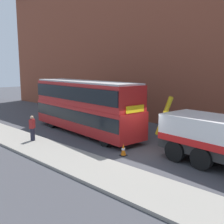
% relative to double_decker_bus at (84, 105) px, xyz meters
% --- Properties ---
extents(ground_plane, '(120.00, 120.00, 0.00)m').
position_rel_double_decker_bus_xyz_m(ground_plane, '(6.45, -0.50, -2.23)').
color(ground_plane, '#424247').
extents(near_kerb, '(60.00, 2.80, 0.15)m').
position_rel_double_decker_bus_xyz_m(near_kerb, '(6.45, -4.70, -2.16)').
color(near_kerb, gray).
rests_on(near_kerb, ground_plane).
extents(building_facade, '(60.00, 1.50, 16.00)m').
position_rel_double_decker_bus_xyz_m(building_facade, '(6.45, 7.48, 5.84)').
color(building_facade, brown).
rests_on(building_facade, ground_plane).
extents(double_decker_bus, '(11.19, 3.61, 4.06)m').
position_rel_double_decker_bus_xyz_m(double_decker_bus, '(0.00, 0.00, 0.00)').
color(double_decker_bus, '#AD1E1E').
rests_on(double_decker_bus, ground_plane).
extents(pedestrian_onlooker, '(0.43, 0.48, 1.71)m').
position_rel_double_decker_bus_xyz_m(pedestrian_onlooker, '(-0.41, -4.25, -1.25)').
color(pedestrian_onlooker, '#232333').
rests_on(pedestrian_onlooker, near_kerb).
extents(traffic_cone_near_bus, '(0.36, 0.36, 0.72)m').
position_rel_double_decker_bus_xyz_m(traffic_cone_near_bus, '(5.85, -2.01, -1.89)').
color(traffic_cone_near_bus, orange).
rests_on(traffic_cone_near_bus, ground_plane).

